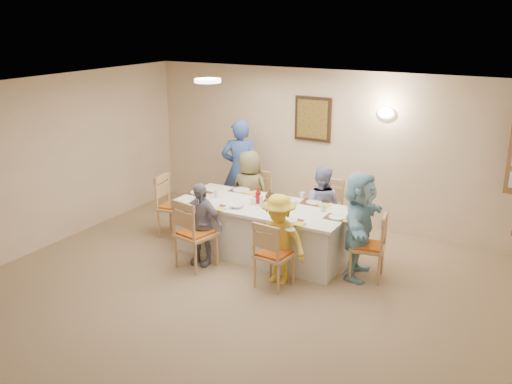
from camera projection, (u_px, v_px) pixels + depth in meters
The scene contains 44 objects.
ground at pixel (213, 311), 6.68m from camera, with size 7.00×7.00×0.00m, color #8C704F.
room_walls at pixel (210, 188), 6.22m from camera, with size 7.00×7.00×7.00m.
wall_picture at pixel (313, 119), 9.19m from camera, with size 0.62×0.05×0.72m.
wall_sconce at pixel (386, 113), 8.56m from camera, with size 0.26×0.09×0.18m, color white.
ceiling_light at pixel (208, 81), 7.65m from camera, with size 0.36×0.36×0.05m, color white.
dining_table at pixel (263, 230), 8.14m from camera, with size 2.47×1.05×0.76m, color silver.
chair_back_left at pixel (254, 202), 9.05m from camera, with size 0.45×0.45×0.95m, color tan, non-canonical shape.
chair_back_right at pixel (324, 213), 8.49m from camera, with size 0.47×0.47×0.99m, color tan, non-canonical shape.
chair_front_left at pixel (196, 233), 7.71m from camera, with size 0.48×0.48×1.00m, color tan, non-canonical shape.
chair_front_right at pixel (274, 253), 7.17m from camera, with size 0.43×0.43×0.90m, color tan, non-canonical shape.
chair_left_end at pixel (175, 206), 8.82m from camera, with size 0.46×0.46×0.97m, color tan, non-canonical shape.
chair_right_end at pixel (368, 245), 7.39m from camera, with size 0.44×0.44×0.91m, color tan, non-canonical shape.
diner_back_left at pixel (250, 192), 8.89m from camera, with size 0.66×0.44×1.33m, color brown.
diner_back_right at pixel (321, 207), 8.35m from camera, with size 0.65×0.54×1.23m, color #8C8BB6.
diner_front_left at pixel (201, 224), 7.79m from camera, with size 0.69×0.30×1.17m, color gray.
diner_front_right at pixel (279, 239), 7.23m from camera, with size 0.79×0.48×1.19m, color yellow.
diner_right_end at pixel (359, 225), 7.38m from camera, with size 0.63×1.38×1.43m, color #8FC9E0.
caregiver at pixel (240, 170), 9.44m from camera, with size 0.73×0.63×1.70m, color #335196.
placemat_fl at pixel (211, 206), 7.95m from camera, with size 0.36×0.27×0.01m, color #472B19.
plate_fl at pixel (211, 205), 7.95m from camera, with size 0.24×0.24×0.02m, color white.
napkin_fl at pixel (220, 209), 7.82m from camera, with size 0.14×0.14×0.01m, color yellow.
placemat_fr at pixel (288, 221), 7.39m from camera, with size 0.36×0.27×0.01m, color #472B19.
plate_fr at pixel (288, 220), 7.39m from camera, with size 0.24×0.24×0.02m, color white.
napkin_fr at pixel (299, 224), 7.26m from camera, with size 0.14×0.14×0.01m, color yellow.
placemat_bl at pixel (241, 190), 8.65m from camera, with size 0.34×0.25×0.01m, color #472B19.
plate_bl at pixel (241, 190), 8.65m from camera, with size 0.26×0.26×0.02m, color white.
napkin_bl at pixel (250, 193), 8.52m from camera, with size 0.13×0.13×0.01m, color yellow.
placemat_br at pixel (314, 203), 8.09m from camera, with size 0.37×0.28×0.01m, color #472B19.
plate_br at pixel (314, 202), 8.09m from camera, with size 0.22×0.22×0.01m, color white.
napkin_br at pixel (324, 205), 7.96m from camera, with size 0.14×0.14×0.01m, color yellow.
placemat_le at pixel (198, 193), 8.53m from camera, with size 0.38×0.28×0.01m, color #472B19.
plate_le at pixel (198, 192), 8.53m from camera, with size 0.23×0.23×0.01m, color white.
napkin_le at pixel (206, 195), 8.40m from camera, with size 0.13×0.13×0.01m, color yellow.
placemat_re at pixel (338, 218), 7.50m from camera, with size 0.33×0.25×0.01m, color #472B19.
plate_re at pixel (338, 217), 7.50m from camera, with size 0.23×0.23×0.01m, color white.
napkin_re at pixel (349, 221), 7.37m from camera, with size 0.13×0.13×0.01m, color yellow.
teacup_a at pixel (202, 200), 8.08m from camera, with size 0.15×0.15×0.09m, color white.
teacup_b at pixel (302, 195), 8.29m from camera, with size 0.10×0.10×0.09m, color white.
bowl_a at pixel (237, 206), 7.89m from camera, with size 0.23×0.23×0.05m, color white.
bowl_b at pixel (290, 202), 8.06m from camera, with size 0.22×0.22×0.06m, color white.
condiment_ketchup at pixel (258, 195), 8.05m from camera, with size 0.11×0.11×0.23m, color #AF0F0F.
condiment_brown at pixel (270, 196), 8.01m from camera, with size 0.12×0.12×0.23m, color #4D2F14.
condiment_malt at pixel (268, 201), 7.94m from camera, with size 0.16×0.16×0.16m, color #4D2F14.
drinking_glass at pixel (255, 198), 8.12m from camera, with size 0.07×0.07×0.11m, color silver.
Camera 1 is at (3.34, -4.95, 3.35)m, focal length 40.00 mm.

